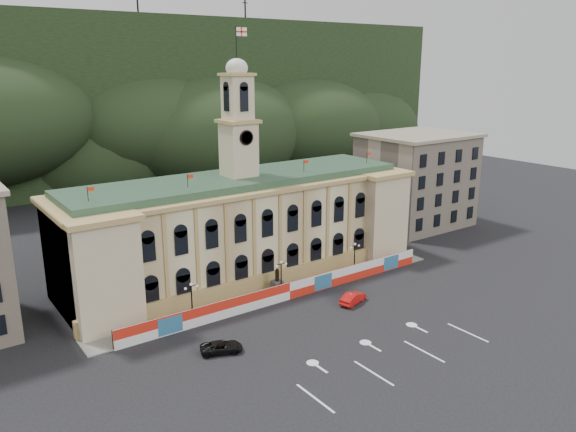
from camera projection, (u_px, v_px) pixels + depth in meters
ground at (363, 341)px, 67.15m from camera, size 260.00×260.00×0.00m
lane_markings at (393, 358)px, 63.24m from camera, size 26.00×10.00×0.02m
hill_ridge at (67, 109)px, 157.55m from camera, size 230.00×80.00×64.00m
city_hall at (242, 225)px, 86.71m from camera, size 56.20×17.60×37.10m
side_building_right at (416, 180)px, 113.07m from camera, size 21.00×17.00×18.60m
hoarding_fence at (289, 291)px, 78.66m from camera, size 50.00×0.44×2.50m
pavement at (278, 292)px, 81.04m from camera, size 56.00×5.50×0.16m
statue at (277, 285)px, 80.94m from camera, size 1.40×1.40×3.72m
lamp_left at (192, 298)px, 71.78m from camera, size 1.96×0.44×5.15m
lamp_center at (281, 275)px, 79.65m from camera, size 1.96×0.44×5.15m
lamp_right at (355, 255)px, 87.52m from camera, size 1.96×0.44×5.15m
red_sedan at (353, 298)px, 77.43m from camera, size 4.27×5.64×1.56m
black_suv at (221, 347)px, 64.30m from camera, size 5.62×6.43×1.35m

